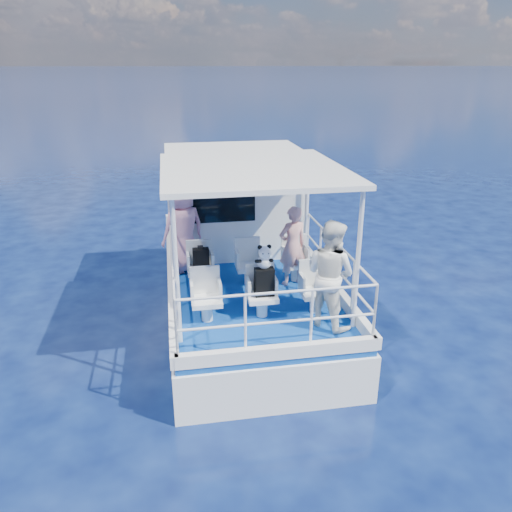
{
  "coord_description": "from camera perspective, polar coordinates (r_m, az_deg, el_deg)",
  "views": [
    {
      "loc": [
        -1.36,
        -8.28,
        4.78
      ],
      "look_at": [
        0.02,
        -0.4,
        1.68
      ],
      "focal_mm": 35.0,
      "sensor_mm": 36.0,
      "label": 1
    }
  ],
  "objects": [
    {
      "name": "ground",
      "position": [
        9.66,
        -0.56,
        -8.5
      ],
      "size": [
        2000.0,
        2000.0,
        0.0
      ],
      "primitive_type": "plane",
      "color": "#071138",
      "rests_on": "ground"
    },
    {
      "name": "compact_camera",
      "position": [
        9.01,
        -6.4,
        1.0
      ],
      "size": [
        0.1,
        0.06,
        0.06
      ],
      "primitive_type": "cube",
      "color": "black",
      "rests_on": "backpack_port"
    },
    {
      "name": "panda",
      "position": [
        7.85,
        0.97,
        -0.08
      ],
      "size": [
        0.25,
        0.21,
        0.39
      ],
      "primitive_type": null,
      "color": "white",
      "rests_on": "backpack_center"
    },
    {
      "name": "seat_port_fwd",
      "position": [
        9.26,
        -6.3,
        -2.46
      ],
      "size": [
        0.48,
        0.46,
        0.38
      ],
      "primitive_type": "cube",
      "color": "white",
      "rests_on": "deck"
    },
    {
      "name": "cabin",
      "position": [
        11.02,
        -2.58,
        6.53
      ],
      "size": [
        2.85,
        2.0,
        2.2
      ],
      "primitive_type": "cube",
      "color": "white",
      "rests_on": "deck"
    },
    {
      "name": "canopy_posts",
      "position": [
        8.61,
        -0.34,
        2.32
      ],
      "size": [
        2.77,
        2.97,
        2.2
      ],
      "color": "white",
      "rests_on": "deck"
    },
    {
      "name": "backpack_port",
      "position": [
        9.09,
        -6.3,
        -0.3
      ],
      "size": [
        0.29,
        0.16,
        0.38
      ],
      "primitive_type": "cube",
      "color": "black",
      "rests_on": "seat_port_fwd"
    },
    {
      "name": "passenger_stbd_aft",
      "position": [
        7.73,
        8.45,
        -2.05
      ],
      "size": [
        1.02,
        1.06,
        1.72
      ],
      "primitive_type": "imported",
      "rotation": [
        0.0,
        0.0,
        2.19
      ],
      "color": "white",
      "rests_on": "deck"
    },
    {
      "name": "seat_stbd_aft",
      "position": [
        8.38,
        6.76,
        -5.11
      ],
      "size": [
        0.48,
        0.46,
        0.38
      ],
      "primitive_type": "cube",
      "color": "white",
      "rests_on": "deck"
    },
    {
      "name": "railings",
      "position": [
        8.52,
        0.04,
        -2.2
      ],
      "size": [
        2.84,
        3.59,
        1.0
      ],
      "primitive_type": null,
      "color": "white",
      "rests_on": "deck"
    },
    {
      "name": "canopy",
      "position": [
        8.36,
        -0.41,
        9.85
      ],
      "size": [
        3.0,
        3.2,
        0.08
      ],
      "primitive_type": "cube",
      "color": "white",
      "rests_on": "cabin"
    },
    {
      "name": "passenger_port_fwd",
      "position": [
        9.81,
        -8.3,
        3.14
      ],
      "size": [
        0.79,
        0.7,
        1.76
      ],
      "primitive_type": "imported",
      "rotation": [
        0.0,
        0.0,
        3.58
      ],
      "color": "pink",
      "rests_on": "deck"
    },
    {
      "name": "seat_center_aft",
      "position": [
        8.19,
        0.68,
        -5.62
      ],
      "size": [
        0.48,
        0.46,
        0.38
      ],
      "primitive_type": "cube",
      "color": "white",
      "rests_on": "deck"
    },
    {
      "name": "seat_port_aft",
      "position": [
        8.09,
        -5.63,
        -6.1
      ],
      "size": [
        0.48,
        0.46,
        0.38
      ],
      "primitive_type": "cube",
      "color": "white",
      "rests_on": "deck"
    },
    {
      "name": "deck",
      "position": [
        10.17,
        -1.51,
        -1.58
      ],
      "size": [
        2.9,
        6.9,
        0.1
      ],
      "primitive_type": "cube",
      "color": "navy",
      "rests_on": "hull"
    },
    {
      "name": "hull",
      "position": [
        10.53,
        -1.46,
        -5.85
      ],
      "size": [
        3.0,
        7.0,
        1.6
      ],
      "primitive_type": "cube",
      "color": "white",
      "rests_on": "ground"
    },
    {
      "name": "backpack_center",
      "position": [
        7.99,
        0.96,
        -2.99
      ],
      "size": [
        0.31,
        0.17,
        0.46
      ],
      "primitive_type": "cube",
      "color": "black",
      "rests_on": "seat_center_aft"
    },
    {
      "name": "seat_stbd_fwd",
      "position": [
        9.52,
        4.57,
        -1.71
      ],
      "size": [
        0.48,
        0.46,
        0.38
      ],
      "primitive_type": "cube",
      "color": "white",
      "rests_on": "deck"
    },
    {
      "name": "passenger_stbd_fwd",
      "position": [
        9.16,
        4.18,
        1.14
      ],
      "size": [
        0.63,
        0.49,
        1.51
      ],
      "primitive_type": "imported",
      "rotation": [
        0.0,
        0.0,
        3.41
      ],
      "color": "pink",
      "rests_on": "deck"
    },
    {
      "name": "seat_center_fwd",
      "position": [
        9.35,
        -0.79,
        -2.09
      ],
      "size": [
        0.48,
        0.46,
        0.38
      ],
      "primitive_type": "cube",
      "color": "white",
      "rests_on": "deck"
    }
  ]
}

